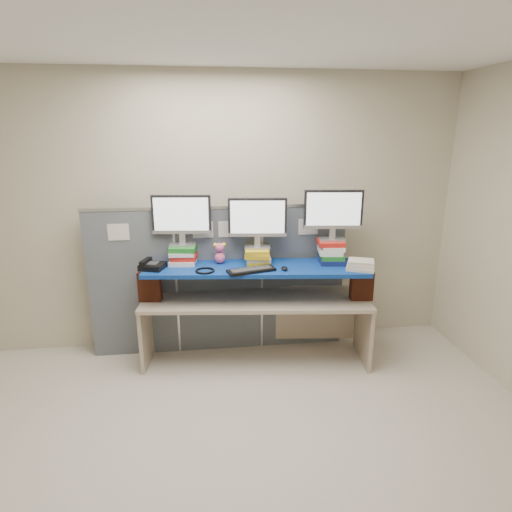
{
  "coord_description": "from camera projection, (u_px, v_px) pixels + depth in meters",
  "views": [
    {
      "loc": [
        -0.15,
        -2.34,
        2.24
      ],
      "look_at": [
        0.34,
        1.5,
        1.09
      ],
      "focal_mm": 30.0,
      "sensor_mm": 36.0,
      "label": 1
    }
  ],
  "objects": [
    {
      "name": "room",
      "position": [
        231.0,
        279.0,
        2.48
      ],
      "size": [
        5.0,
        4.0,
        2.8
      ],
      "color": "beige",
      "rests_on": "ground"
    },
    {
      "name": "cubicle_partition",
      "position": [
        220.0,
        279.0,
        4.36
      ],
      "size": [
        2.6,
        0.06,
        1.53
      ],
      "color": "#4E545C",
      "rests_on": "ground"
    },
    {
      "name": "desk",
      "position": [
        256.0,
        310.0,
        4.2
      ],
      "size": [
        2.25,
        0.88,
        0.67
      ],
      "rotation": [
        0.0,
        0.0,
        -0.11
      ],
      "color": "tan",
      "rests_on": "ground"
    },
    {
      "name": "brick_pier_left",
      "position": [
        150.0,
        286.0,
        4.06
      ],
      "size": [
        0.22,
        0.14,
        0.28
      ],
      "primitive_type": "cube",
      "rotation": [
        0.0,
        0.0,
        -0.11
      ],
      "color": "maroon",
      "rests_on": "desk"
    },
    {
      "name": "brick_pier_right",
      "position": [
        362.0,
        285.0,
        4.08
      ],
      "size": [
        0.22,
        0.14,
        0.28
      ],
      "primitive_type": "cube",
      "rotation": [
        0.0,
        0.0,
        -0.11
      ],
      "color": "maroon",
      "rests_on": "desk"
    },
    {
      "name": "blue_board",
      "position": [
        256.0,
        268.0,
        4.07
      ],
      "size": [
        2.15,
        0.76,
        0.04
      ],
      "primitive_type": "cube",
      "rotation": [
        0.0,
        0.0,
        -0.11
      ],
      "color": "navy",
      "rests_on": "brick_pier_left"
    },
    {
      "name": "book_stack_left",
      "position": [
        184.0,
        254.0,
        4.15
      ],
      "size": [
        0.29,
        0.33,
        0.18
      ],
      "color": "white",
      "rests_on": "blue_board"
    },
    {
      "name": "book_stack_center",
      "position": [
        258.0,
        255.0,
        4.16
      ],
      "size": [
        0.28,
        0.34,
        0.15
      ],
      "color": "gold",
      "rests_on": "blue_board"
    },
    {
      "name": "book_stack_right",
      "position": [
        331.0,
        251.0,
        4.16
      ],
      "size": [
        0.29,
        0.33,
        0.22
      ],
      "color": "navy",
      "rests_on": "blue_board"
    },
    {
      "name": "monitor_left",
      "position": [
        182.0,
        217.0,
        4.04
      ],
      "size": [
        0.56,
        0.18,
        0.48
      ],
      "rotation": [
        0.0,
        0.0,
        -0.11
      ],
      "color": "#9F9FA3",
      "rests_on": "book_stack_left"
    },
    {
      "name": "monitor_center",
      "position": [
        257.0,
        220.0,
        4.06
      ],
      "size": [
        0.56,
        0.18,
        0.48
      ],
      "rotation": [
        0.0,
        0.0,
        -0.11
      ],
      "color": "#9F9FA3",
      "rests_on": "book_stack_center"
    },
    {
      "name": "monitor_right",
      "position": [
        333.0,
        212.0,
        4.05
      ],
      "size": [
        0.56,
        0.18,
        0.48
      ],
      "rotation": [
        0.0,
        0.0,
        -0.11
      ],
      "color": "#9F9FA3",
      "rests_on": "book_stack_right"
    },
    {
      "name": "keyboard",
      "position": [
        251.0,
        270.0,
        3.91
      ],
      "size": [
        0.46,
        0.26,
        0.03
      ],
      "rotation": [
        0.0,
        0.0,
        0.26
      ],
      "color": "black",
      "rests_on": "blue_board"
    },
    {
      "name": "mouse",
      "position": [
        285.0,
        268.0,
        3.95
      ],
      "size": [
        0.09,
        0.11,
        0.03
      ],
      "primitive_type": "ellipsoid",
      "rotation": [
        0.0,
        0.0,
        -0.35
      ],
      "color": "black",
      "rests_on": "blue_board"
    },
    {
      "name": "desk_phone",
      "position": [
        152.0,
        265.0,
        3.98
      ],
      "size": [
        0.26,
        0.25,
        0.09
      ],
      "rotation": [
        0.0,
        0.0,
        -0.32
      ],
      "color": "black",
      "rests_on": "blue_board"
    },
    {
      "name": "headset",
      "position": [
        205.0,
        271.0,
        3.91
      ],
      "size": [
        0.24,
        0.24,
        0.02
      ],
      "primitive_type": "torus",
      "rotation": [
        0.0,
        0.0,
        -0.49
      ],
      "color": "black",
      "rests_on": "blue_board"
    },
    {
      "name": "plush_toy",
      "position": [
        220.0,
        253.0,
        4.12
      ],
      "size": [
        0.12,
        0.09,
        0.21
      ],
      "rotation": [
        0.0,
        0.0,
        0.2
      ],
      "color": "#E7578A",
      "rests_on": "blue_board"
    },
    {
      "name": "binder_stack",
      "position": [
        361.0,
        265.0,
        3.96
      ],
      "size": [
        0.31,
        0.28,
        0.09
      ],
      "rotation": [
        0.0,
        0.0,
        -0.4
      ],
      "color": "beige",
      "rests_on": "blue_board"
    }
  ]
}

